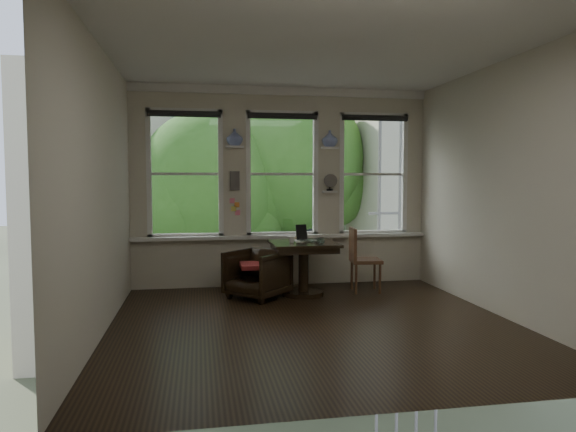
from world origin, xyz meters
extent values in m
plane|color=black|center=(0.00, 0.00, 0.00)|extent=(4.50, 4.50, 0.00)
plane|color=silver|center=(0.00, 0.00, 3.00)|extent=(4.50, 4.50, 0.00)
plane|color=beige|center=(0.00, 2.25, 1.50)|extent=(4.50, 0.00, 4.50)
plane|color=beige|center=(0.00, -2.25, 1.50)|extent=(4.50, 0.00, 4.50)
plane|color=beige|center=(-2.25, 0.00, 1.50)|extent=(0.00, 4.50, 4.50)
plane|color=beige|center=(2.25, 0.00, 1.50)|extent=(0.00, 4.50, 4.50)
cube|color=white|center=(-0.72, 2.15, 2.10)|extent=(0.26, 0.16, 0.03)
cube|color=white|center=(0.72, 2.15, 2.10)|extent=(0.26, 0.16, 0.03)
cube|color=#59544F|center=(-0.72, 2.18, 1.60)|extent=(0.14, 0.06, 0.28)
imported|color=white|center=(-0.72, 2.15, 2.24)|extent=(0.24, 0.24, 0.25)
imported|color=white|center=(0.72, 2.15, 2.24)|extent=(0.24, 0.24, 0.25)
imported|color=black|center=(-0.49, 1.37, 0.33)|extent=(1.01, 1.01, 0.66)
cube|color=maroon|center=(-0.49, 1.37, 0.45)|extent=(0.45, 0.45, 0.06)
imported|color=black|center=(0.24, 1.38, 0.76)|extent=(0.42, 0.37, 0.03)
imported|color=white|center=(0.00, 1.38, 0.79)|extent=(0.11, 0.11, 0.09)
imported|color=white|center=(0.35, 1.16, 0.79)|extent=(0.12, 0.12, 0.09)
cube|color=black|center=(0.20, 1.70, 0.86)|extent=(0.17, 0.10, 0.22)
cube|color=silver|center=(0.17, 1.55, 0.75)|extent=(0.23, 0.30, 0.00)
camera|label=1|loc=(-1.26, -5.51, 1.61)|focal=32.00mm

